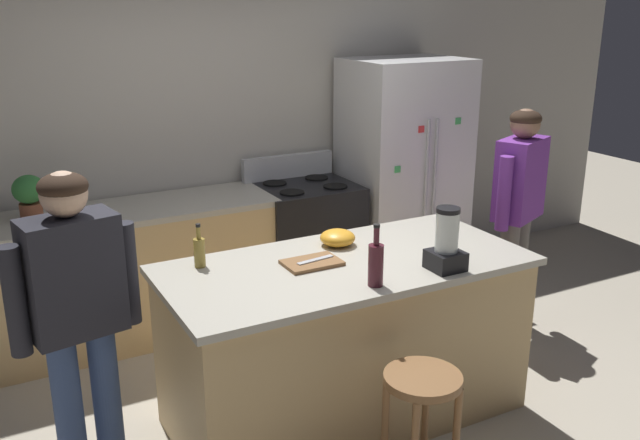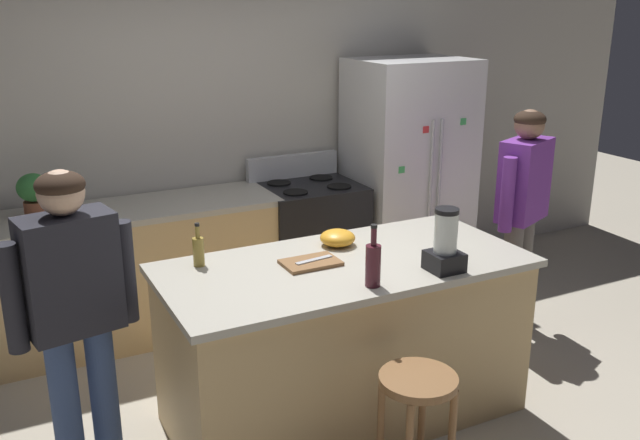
% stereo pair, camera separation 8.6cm
% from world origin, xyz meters
% --- Properties ---
extents(ground_plane, '(14.00, 14.00, 0.00)m').
position_xyz_m(ground_plane, '(0.00, 0.00, 0.00)').
color(ground_plane, '#B2A893').
extents(back_wall, '(8.00, 0.10, 2.70)m').
position_xyz_m(back_wall, '(0.00, 1.95, 1.35)').
color(back_wall, '#BCB7AD').
rests_on(back_wall, ground_plane).
extents(kitchen_island, '(1.99, 0.93, 0.94)m').
position_xyz_m(kitchen_island, '(0.00, 0.00, 0.47)').
color(kitchen_island, tan).
rests_on(kitchen_island, ground_plane).
extents(back_counter_run, '(2.00, 0.64, 0.94)m').
position_xyz_m(back_counter_run, '(-0.80, 1.55, 0.47)').
color(back_counter_run, tan).
rests_on(back_counter_run, ground_plane).
extents(refrigerator, '(0.90, 0.73, 1.84)m').
position_xyz_m(refrigerator, '(1.40, 1.50, 0.92)').
color(refrigerator, silver).
rests_on(refrigerator, ground_plane).
extents(stove_range, '(0.76, 0.65, 1.12)m').
position_xyz_m(stove_range, '(0.52, 1.52, 0.48)').
color(stove_range, black).
rests_on(stove_range, ground_plane).
extents(person_by_island_left, '(0.60, 0.29, 1.59)m').
position_xyz_m(person_by_island_left, '(-1.39, 0.00, 0.96)').
color(person_by_island_left, '#384C7A').
rests_on(person_by_island_left, ground_plane).
extents(person_by_sink_right, '(0.58, 0.36, 1.59)m').
position_xyz_m(person_by_sink_right, '(1.61, 0.41, 0.96)').
color(person_by_sink_right, '#66605B').
rests_on(person_by_sink_right, ground_plane).
extents(bar_stool, '(0.36, 0.36, 0.66)m').
position_xyz_m(bar_stool, '(-0.05, -0.77, 0.51)').
color(bar_stool, brown).
rests_on(bar_stool, ground_plane).
extents(potted_plant, '(0.20, 0.20, 0.30)m').
position_xyz_m(potted_plant, '(-1.39, 1.55, 1.11)').
color(potted_plant, brown).
rests_on(potted_plant, back_counter_run).
extents(blender_appliance, '(0.17, 0.17, 0.33)m').
position_xyz_m(blender_appliance, '(0.40, -0.34, 1.08)').
color(blender_appliance, black).
rests_on(blender_appliance, kitchen_island).
extents(bottle_vinegar, '(0.06, 0.06, 0.24)m').
position_xyz_m(bottle_vinegar, '(-0.71, 0.30, 1.02)').
color(bottle_vinegar, olive).
rests_on(bottle_vinegar, kitchen_island).
extents(bottle_wine, '(0.08, 0.08, 0.32)m').
position_xyz_m(bottle_wine, '(-0.04, -0.35, 1.05)').
color(bottle_wine, '#471923').
rests_on(bottle_wine, kitchen_island).
extents(mixing_bowl, '(0.20, 0.20, 0.09)m').
position_xyz_m(mixing_bowl, '(0.09, 0.25, 0.98)').
color(mixing_bowl, orange).
rests_on(mixing_bowl, kitchen_island).
extents(cutting_board, '(0.30, 0.20, 0.02)m').
position_xyz_m(cutting_board, '(-0.18, 0.05, 0.95)').
color(cutting_board, brown).
rests_on(cutting_board, kitchen_island).
extents(chef_knife, '(0.22, 0.06, 0.01)m').
position_xyz_m(chef_knife, '(-0.16, 0.05, 0.96)').
color(chef_knife, '#B7BABF').
rests_on(chef_knife, cutting_board).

